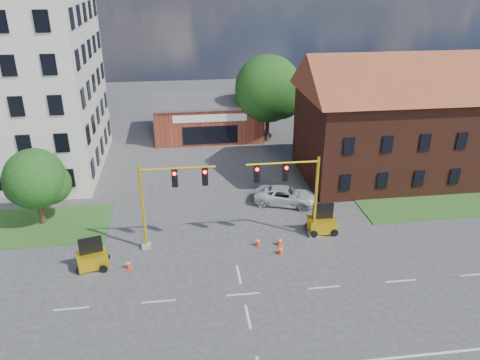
{
  "coord_description": "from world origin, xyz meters",
  "views": [
    {
      "loc": [
        -3.18,
        -22.52,
        17.81
      ],
      "look_at": [
        1.14,
        10.0,
        2.99
      ],
      "focal_mm": 35.0,
      "sensor_mm": 36.0,
      "label": 1
    }
  ],
  "objects_px": {
    "signal_mast_east": "(293,189)",
    "pickup_white": "(286,196)",
    "signal_mast_west": "(167,196)",
    "trailer_east": "(322,224)",
    "trailer_west": "(92,259)"
  },
  "relations": [
    {
      "from": "signal_mast_west",
      "to": "trailer_east",
      "type": "relative_size",
      "value": 2.75
    },
    {
      "from": "signal_mast_east",
      "to": "pickup_white",
      "type": "relative_size",
      "value": 1.2
    },
    {
      "from": "signal_mast_east",
      "to": "trailer_west",
      "type": "bearing_deg",
      "value": -171.95
    },
    {
      "from": "pickup_white",
      "to": "signal_mast_east",
      "type": "bearing_deg",
      "value": -169.31
    },
    {
      "from": "signal_mast_east",
      "to": "trailer_east",
      "type": "height_order",
      "value": "signal_mast_east"
    },
    {
      "from": "trailer_west",
      "to": "pickup_white",
      "type": "bearing_deg",
      "value": 11.42
    },
    {
      "from": "trailer_west",
      "to": "trailer_east",
      "type": "distance_m",
      "value": 16.28
    },
    {
      "from": "trailer_west",
      "to": "trailer_east",
      "type": "relative_size",
      "value": 0.95
    },
    {
      "from": "pickup_white",
      "to": "trailer_west",
      "type": "bearing_deg",
      "value": 135.71
    },
    {
      "from": "trailer_east",
      "to": "pickup_white",
      "type": "distance_m",
      "value": 5.13
    },
    {
      "from": "signal_mast_west",
      "to": "trailer_east",
      "type": "bearing_deg",
      "value": 2.48
    },
    {
      "from": "signal_mast_west",
      "to": "pickup_white",
      "type": "bearing_deg",
      "value": 29.4
    },
    {
      "from": "signal_mast_west",
      "to": "pickup_white",
      "type": "height_order",
      "value": "signal_mast_west"
    },
    {
      "from": "trailer_east",
      "to": "trailer_west",
      "type": "bearing_deg",
      "value": -169.84
    },
    {
      "from": "signal_mast_west",
      "to": "signal_mast_east",
      "type": "distance_m",
      "value": 8.71
    }
  ]
}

